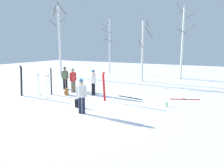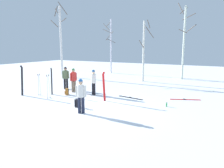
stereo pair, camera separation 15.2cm
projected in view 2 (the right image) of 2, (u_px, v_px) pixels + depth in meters
ground_plane at (85, 108)px, 11.19m from camera, size 60.00×60.00×0.00m
person_0 at (94, 81)px, 14.07m from camera, size 0.47×0.34×1.72m
person_1 at (81, 94)px, 10.14m from camera, size 0.49×0.34×1.72m
person_2 at (74, 79)px, 14.96m from camera, size 0.34×0.48×1.72m
person_3 at (66, 77)px, 16.01m from camera, size 0.46×0.34×1.72m
ski_pair_planted_0 at (104, 87)px, 12.49m from camera, size 0.15×0.18×1.77m
ski_pair_planted_1 at (22, 81)px, 13.97m from camera, size 0.06×0.24×2.01m
ski_pair_planted_2 at (52, 81)px, 14.23m from camera, size 0.05×0.19×1.83m
ski_pair_lying_0 at (185, 100)px, 12.94m from camera, size 1.76×0.88×0.05m
ski_pair_lying_1 at (130, 98)px, 13.40m from camera, size 1.77×0.44×0.05m
ski_poles_0 at (39, 84)px, 13.92m from camera, size 0.07×0.23×1.46m
ski_poles_1 at (48, 86)px, 13.06m from camera, size 0.07×0.27×1.52m
backpack_0 at (67, 92)px, 14.22m from camera, size 0.35×0.34×0.44m
backpack_1 at (78, 103)px, 11.29m from camera, size 0.27×0.30×0.44m
water_bottle_0 at (167, 105)px, 11.42m from camera, size 0.08×0.08×0.24m
birch_tree_0 at (61, 40)px, 22.30m from camera, size 1.58×1.47×7.68m
birch_tree_1 at (111, 45)px, 25.56m from camera, size 1.64×1.64×6.50m
birch_tree_2 at (144, 51)px, 19.23m from camera, size 1.22×1.26×5.55m
birch_tree_3 at (184, 41)px, 20.55m from camera, size 1.85×1.85×7.41m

